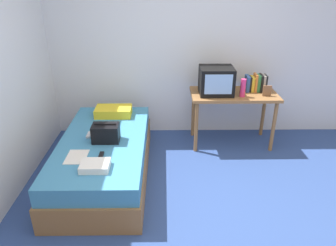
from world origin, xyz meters
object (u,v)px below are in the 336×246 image
at_px(book_row, 256,83).
at_px(picture_frame, 267,91).
at_px(handbag, 106,133).
at_px(magazine, 77,157).
at_px(remote_silver, 89,135).
at_px(desk, 233,100).
at_px(pillow, 114,111).
at_px(tv, 216,81).
at_px(water_bottle, 243,88).
at_px(remote_dark, 101,156).
at_px(folded_towel, 95,166).
at_px(bed, 105,157).

xyz_separation_m(book_row, picture_frame, (0.10, -0.20, -0.04)).
xyz_separation_m(handbag, magazine, (-0.25, -0.36, -0.10)).
bearing_deg(picture_frame, remote_silver, -164.97).
height_order(desk, picture_frame, picture_frame).
bearing_deg(pillow, desk, 4.40).
bearing_deg(tv, water_bottle, -19.47).
distance_m(tv, remote_dark, 1.85).
xyz_separation_m(tv, folded_towel, (-1.37, -1.41, -0.41)).
xyz_separation_m(bed, picture_frame, (2.07, 0.69, 0.59)).
height_order(remote_dark, remote_silver, same).
height_order(tv, magazine, tv).
distance_m(pillow, magazine, 1.11).
height_order(handbag, remote_dark, handbag).
height_order(tv, pillow, tv).
bearing_deg(water_bottle, desk, 119.58).
xyz_separation_m(handbag, remote_dark, (-0.00, -0.35, -0.09)).
distance_m(handbag, remote_silver, 0.28).
xyz_separation_m(desk, folded_towel, (-1.62, -1.43, -0.14)).
bearing_deg(book_row, picture_frame, -63.59).
distance_m(desk, tv, 0.38).
bearing_deg(bed, remote_dark, -82.65).
height_order(magazine, remote_dark, remote_dark).
distance_m(book_row, remote_silver, 2.32).
relative_size(bed, remote_dark, 12.82).
height_order(handbag, magazine, handbag).
xyz_separation_m(pillow, remote_dark, (0.02, -1.08, -0.05)).
height_order(water_bottle, pillow, water_bottle).
distance_m(handbag, remote_dark, 0.37).
bearing_deg(bed, remote_silver, 154.48).
height_order(water_bottle, book_row, book_row).
relative_size(tv, handbag, 1.47).
bearing_deg(magazine, remote_silver, 87.14).
bearing_deg(water_bottle, remote_dark, -147.60).
bearing_deg(pillow, bed, -92.59).
height_order(book_row, magazine, book_row).
height_order(tv, remote_silver, tv).
distance_m(tv, pillow, 1.43).
relative_size(desk, remote_dark, 7.44).
distance_m(water_bottle, book_row, 0.31).
relative_size(picture_frame, handbag, 0.47).
height_order(pillow, remote_silver, pillow).
bearing_deg(remote_silver, folded_towel, -73.29).
xyz_separation_m(tv, pillow, (-1.37, -0.10, -0.39)).
xyz_separation_m(tv, remote_dark, (-1.35, -1.19, -0.44)).
bearing_deg(water_bottle, book_row, 43.72).
bearing_deg(folded_towel, desk, 41.44).
bearing_deg(bed, tv, 29.28).
bearing_deg(desk, tv, -175.23).
bearing_deg(tv, handbag, -148.31).
bearing_deg(water_bottle, magazine, -151.01).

